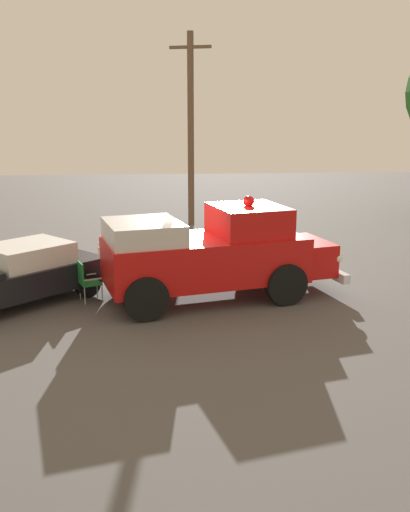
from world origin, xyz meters
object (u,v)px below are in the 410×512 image
(classic_hot_rod, at_px, (16,274))
(lawn_chair_spare, at_px, (86,279))
(lawn_chair_by_car, at_px, (109,242))
(vintage_fire_truck, at_px, (214,253))
(utility_pole, at_px, (191,128))

(classic_hot_rod, height_order, lawn_chair_spare, classic_hot_rod)
(lawn_chair_by_car, bearing_deg, classic_hot_rod, 155.37)
(vintage_fire_truck, bearing_deg, classic_hot_rod, 90.13)
(vintage_fire_truck, distance_m, lawn_chair_by_car, 5.12)
(classic_hot_rod, bearing_deg, lawn_chair_spare, -89.09)
(vintage_fire_truck, relative_size, lawn_chair_spare, 6.18)
(lawn_chair_spare, xyz_separation_m, utility_pole, (10.07, -3.17, 3.41))
(classic_hot_rod, relative_size, lawn_chair_by_car, 4.35)
(lawn_chair_by_car, height_order, lawn_chair_spare, same)
(utility_pole, bearing_deg, classic_hot_rod, 154.41)
(vintage_fire_truck, relative_size, classic_hot_rod, 1.42)
(vintage_fire_truck, bearing_deg, utility_pole, 0.14)
(vintage_fire_truck, height_order, utility_pole, utility_pole)
(lawn_chair_by_car, bearing_deg, lawn_chair_spare, 176.73)
(lawn_chair_spare, bearing_deg, utility_pole, -17.48)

